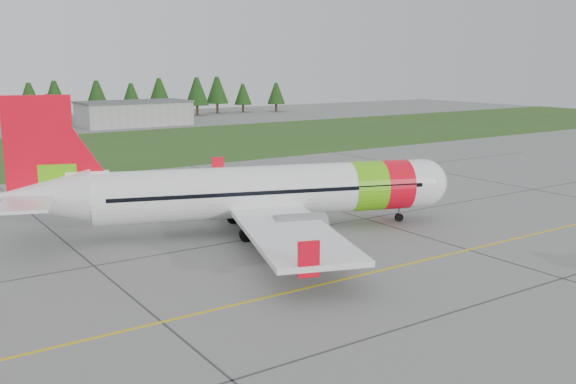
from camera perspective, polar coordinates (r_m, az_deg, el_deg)
ground at (r=38.95m, az=15.02°, el=-10.12°), size 320.00×320.00×0.00m
aircraft at (r=54.06m, az=-2.74°, el=0.01°), size 37.19×35.28×11.67m
grass_strip at (r=109.95m, az=-19.04°, el=3.45°), size 320.00×50.00×0.03m
taxi_guideline at (r=44.23m, az=7.17°, el=-7.17°), size 120.00×0.25×0.02m
hangar_east at (r=151.41m, az=-13.51°, el=6.75°), size 24.00×12.00×5.20m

